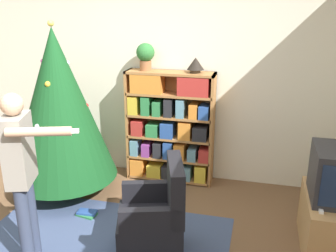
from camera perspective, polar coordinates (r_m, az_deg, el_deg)
The scene contains 10 objects.
wall_back at distance 4.81m, azimuth -2.42°, elevation 7.56°, with size 8.00×0.10×2.60m.
bookshelf at distance 4.68m, azimuth 0.33°, elevation -0.07°, with size 1.09×0.28×1.41m.
tv_stand at distance 3.86m, azimuth 23.35°, elevation -13.53°, with size 0.46×0.82×0.53m.
game_remote at distance 3.49m, azimuth 22.23°, elevation -11.68°, with size 0.04×0.12×0.02m.
christmas_tree at distance 4.43m, azimuth -16.32°, elevation 2.99°, with size 1.25×1.25×2.03m.
armchair at distance 3.46m, azimuth -2.09°, elevation -14.69°, with size 0.71×0.70×0.92m.
standing_person at distance 3.32m, azimuth -21.38°, elevation -6.02°, with size 0.71×0.45×1.55m.
potted_plant at distance 4.56m, azimuth -3.46°, elevation 10.79°, with size 0.22×0.22×0.33m.
table_lamp at distance 4.43m, azimuth 4.22°, elevation 9.38°, with size 0.20×0.20×0.18m.
book_pile_near_tree at distance 4.26m, azimuth -12.24°, elevation -12.89°, with size 0.22×0.17×0.05m.
Camera 1 is at (1.35, -2.48, 2.23)m, focal length 40.00 mm.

